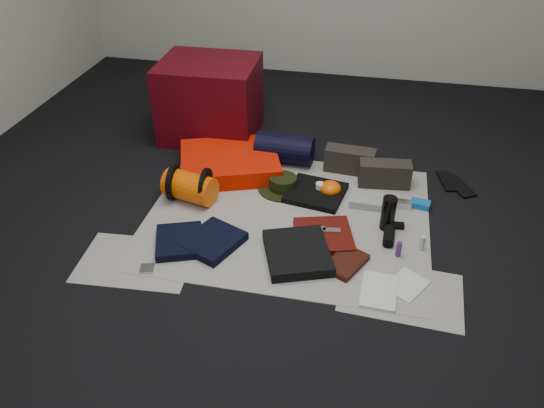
% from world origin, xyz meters
% --- Properties ---
extents(floor, '(4.50, 4.50, 0.02)m').
position_xyz_m(floor, '(0.00, 0.00, -0.01)').
color(floor, black).
rests_on(floor, ground).
extents(newspaper_mat, '(1.60, 1.30, 0.01)m').
position_xyz_m(newspaper_mat, '(0.00, 0.00, 0.00)').
color(newspaper_mat, '#B1ADA3').
rests_on(newspaper_mat, floor).
extents(newspaper_sheet_front_left, '(0.61, 0.44, 0.00)m').
position_xyz_m(newspaper_sheet_front_left, '(-0.70, -0.55, 0.00)').
color(newspaper_sheet_front_left, '#B1ADA3').
rests_on(newspaper_sheet_front_left, floor).
extents(newspaper_sheet_front_right, '(0.60, 0.43, 0.00)m').
position_xyz_m(newspaper_sheet_front_right, '(0.65, -0.50, 0.00)').
color(newspaper_sheet_front_right, '#B1ADA3').
rests_on(newspaper_sheet_front_right, floor).
extents(red_cabinet, '(0.68, 0.57, 0.55)m').
position_xyz_m(red_cabinet, '(-0.73, 0.89, 0.28)').
color(red_cabinet, '#48050D').
rests_on(red_cabinet, floor).
extents(sleeping_pad, '(0.76, 0.69, 0.11)m').
position_xyz_m(sleeping_pad, '(-0.46, 0.42, 0.06)').
color(sleeping_pad, red).
rests_on(sleeping_pad, newspaper_mat).
extents(stuff_sack, '(0.34, 0.24, 0.18)m').
position_xyz_m(stuff_sack, '(-0.60, 0.04, 0.09)').
color(stuff_sack, '#E35203').
rests_on(stuff_sack, newspaper_mat).
extents(sack_strap_left, '(0.02, 0.22, 0.22)m').
position_xyz_m(sack_strap_left, '(-0.70, 0.04, 0.11)').
color(sack_strap_left, black).
rests_on(sack_strap_left, newspaper_mat).
extents(sack_strap_right, '(0.02, 0.22, 0.22)m').
position_xyz_m(sack_strap_right, '(-0.50, 0.04, 0.11)').
color(sack_strap_right, black).
rests_on(sack_strap_right, newspaper_mat).
extents(navy_duffel, '(0.39, 0.21, 0.20)m').
position_xyz_m(navy_duffel, '(-0.13, 0.60, 0.10)').
color(navy_duffel, black).
rests_on(navy_duffel, newspaper_mat).
extents(boonie_brim, '(0.32, 0.32, 0.01)m').
position_xyz_m(boonie_brim, '(-0.08, 0.27, 0.01)').
color(boonie_brim, black).
rests_on(boonie_brim, newspaper_mat).
extents(boonie_crown, '(0.17, 0.17, 0.08)m').
position_xyz_m(boonie_crown, '(-0.08, 0.27, 0.05)').
color(boonie_crown, black).
rests_on(boonie_crown, boonie_brim).
extents(hiking_boot_left, '(0.33, 0.14, 0.16)m').
position_xyz_m(hiking_boot_left, '(0.30, 0.57, 0.09)').
color(hiking_boot_left, '#2C2722').
rests_on(hiking_boot_left, newspaper_mat).
extents(hiking_boot_right, '(0.33, 0.15, 0.16)m').
position_xyz_m(hiking_boot_right, '(0.53, 0.45, 0.09)').
color(hiking_boot_right, '#2C2722').
rests_on(hiking_boot_right, newspaper_mat).
extents(flip_flop_left, '(0.13, 0.24, 0.01)m').
position_xyz_m(flip_flop_left, '(0.93, 0.57, 0.01)').
color(flip_flop_left, black).
rests_on(flip_flop_left, floor).
extents(flip_flop_right, '(0.20, 0.27, 0.01)m').
position_xyz_m(flip_flop_right, '(0.99, 0.53, 0.01)').
color(flip_flop_right, black).
rests_on(flip_flop_right, floor).
extents(trousers_navy_a, '(0.33, 0.35, 0.04)m').
position_xyz_m(trousers_navy_a, '(-0.52, -0.38, 0.03)').
color(trousers_navy_a, black).
rests_on(trousers_navy_a, newspaper_mat).
extents(trousers_navy_b, '(0.35, 0.37, 0.05)m').
position_xyz_m(trousers_navy_b, '(-0.35, -0.34, 0.03)').
color(trousers_navy_b, black).
rests_on(trousers_navy_b, newspaper_mat).
extents(trousers_charcoal, '(0.43, 0.45, 0.06)m').
position_xyz_m(trousers_charcoal, '(0.11, -0.35, 0.03)').
color(trousers_charcoal, black).
rests_on(trousers_charcoal, newspaper_mat).
extents(black_tshirt, '(0.38, 0.36, 0.03)m').
position_xyz_m(black_tshirt, '(0.13, 0.24, 0.02)').
color(black_tshirt, black).
rests_on(black_tshirt, newspaper_mat).
extents(red_shirt, '(0.37, 0.37, 0.04)m').
position_xyz_m(red_shirt, '(0.23, -0.17, 0.03)').
color(red_shirt, '#4C0D08').
rests_on(red_shirt, newspaper_mat).
extents(orange_stuff_sack, '(0.16, 0.16, 0.08)m').
position_xyz_m(orange_stuff_sack, '(0.21, 0.27, 0.05)').
color(orange_stuff_sack, '#E35203').
rests_on(orange_stuff_sack, newspaper_mat).
extents(first_aid_pouch, '(0.20, 0.15, 0.05)m').
position_xyz_m(first_aid_pouch, '(0.44, 0.21, 0.03)').
color(first_aid_pouch, gray).
rests_on(first_aid_pouch, newspaper_mat).
extents(water_bottle, '(0.10, 0.10, 0.20)m').
position_xyz_m(water_bottle, '(0.56, 0.00, 0.11)').
color(water_bottle, black).
rests_on(water_bottle, newspaper_mat).
extents(speaker, '(0.06, 0.15, 0.06)m').
position_xyz_m(speaker, '(0.58, -0.11, 0.04)').
color(speaker, black).
rests_on(speaker, newspaper_mat).
extents(compact_camera, '(0.10, 0.06, 0.04)m').
position_xyz_m(compact_camera, '(0.65, 0.23, 0.03)').
color(compact_camera, '#B5B6BA').
rests_on(compact_camera, newspaper_mat).
extents(cyan_case, '(0.12, 0.09, 0.04)m').
position_xyz_m(cyan_case, '(0.75, 0.25, 0.02)').
color(cyan_case, '#115AA4').
rests_on(cyan_case, newspaper_mat).
extents(toiletry_purple, '(0.04, 0.04, 0.09)m').
position_xyz_m(toiletry_purple, '(0.63, -0.23, 0.05)').
color(toiletry_purple, '#46216A').
rests_on(toiletry_purple, newspaper_mat).
extents(toiletry_clear, '(0.03, 0.03, 0.08)m').
position_xyz_m(toiletry_clear, '(0.75, -0.15, 0.05)').
color(toiletry_clear, '#A9ADA8').
rests_on(toiletry_clear, newspaper_mat).
extents(paperback_book, '(0.24, 0.27, 0.03)m').
position_xyz_m(paperback_book, '(0.37, -0.36, 0.02)').
color(paperback_book, black).
rests_on(paperback_book, newspaper_mat).
extents(map_booklet, '(0.18, 0.25, 0.01)m').
position_xyz_m(map_booklet, '(0.54, -0.52, 0.01)').
color(map_booklet, beige).
rests_on(map_booklet, newspaper_mat).
extents(map_printout, '(0.24, 0.25, 0.01)m').
position_xyz_m(map_printout, '(0.67, -0.45, 0.01)').
color(map_printout, beige).
rests_on(map_printout, newspaper_mat).
extents(sunglasses, '(0.11, 0.05, 0.03)m').
position_xyz_m(sunglasses, '(0.61, 0.02, 0.02)').
color(sunglasses, black).
rests_on(sunglasses, newspaper_mat).
extents(key_cluster, '(0.08, 0.08, 0.01)m').
position_xyz_m(key_cluster, '(-0.62, -0.60, 0.01)').
color(key_cluster, '#B5B6BA').
rests_on(key_cluster, newspaper_mat).
extents(tape_roll, '(0.05, 0.05, 0.04)m').
position_xyz_m(tape_roll, '(0.15, 0.27, 0.06)').
color(tape_roll, silver).
rests_on(tape_roll, black_tshirt).
extents(energy_bar_a, '(0.10, 0.05, 0.01)m').
position_xyz_m(energy_bar_a, '(0.19, -0.15, 0.05)').
color(energy_bar_a, '#B5B6BA').
rests_on(energy_bar_a, red_shirt).
extents(energy_bar_b, '(0.10, 0.05, 0.01)m').
position_xyz_m(energy_bar_b, '(0.27, -0.15, 0.05)').
color(energy_bar_b, '#B5B6BA').
rests_on(energy_bar_b, red_shirt).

